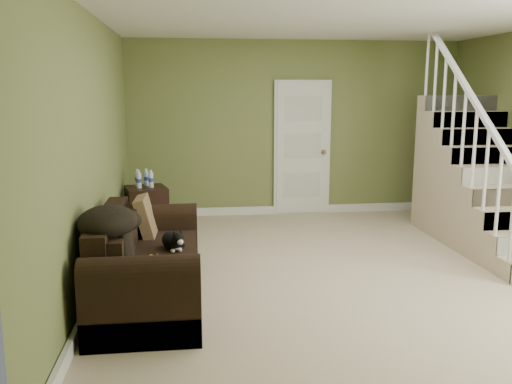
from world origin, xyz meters
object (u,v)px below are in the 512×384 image
object	(u,v)px
sofa	(145,267)
side_table	(147,209)
cat	(172,241)
banana	(150,260)

from	to	relation	value
sofa	side_table	world-z (taller)	side_table
sofa	side_table	bearing A→B (deg)	93.82
cat	banana	distance (m)	0.41
sofa	side_table	distance (m)	2.43
banana	sofa	bearing A→B (deg)	104.97
cat	banana	bearing A→B (deg)	-137.10
sofa	banana	size ratio (longest dim) A/B	9.27
side_table	cat	xyz separation A→B (m)	(0.41, -2.35, 0.21)
side_table	banana	world-z (taller)	side_table
cat	banana	size ratio (longest dim) A/B	2.05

